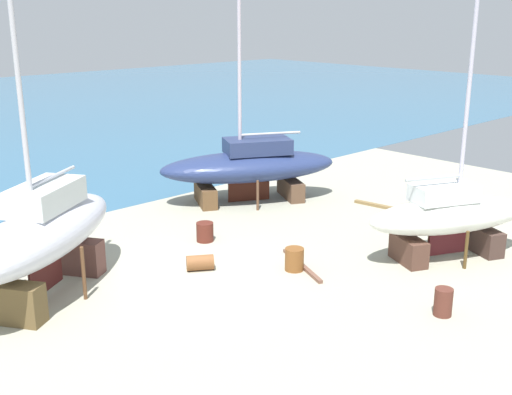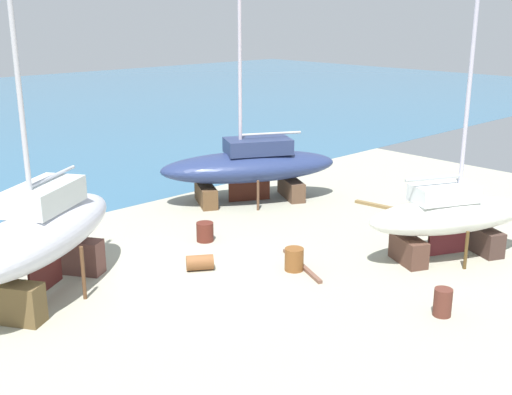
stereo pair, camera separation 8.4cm
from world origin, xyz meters
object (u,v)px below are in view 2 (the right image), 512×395
at_px(barrel_rust_near, 205,232).
at_px(barrel_tipped_right, 294,259).
at_px(worker, 442,202).
at_px(barrel_tipped_left, 443,302).
at_px(sailboat_small_center, 250,165).
at_px(barrel_ochre, 200,263).
at_px(sailboat_mid_port, 449,216).
at_px(sailboat_large_starboard, 42,234).

distance_m(barrel_rust_near, barrel_tipped_right, 4.45).
distance_m(worker, barrel_tipped_right, 8.58).
bearing_deg(barrel_tipped_left, sailboat_small_center, 72.62).
bearing_deg(barrel_ochre, barrel_rust_near, 47.49).
relative_size(sailboat_mid_port, barrel_tipped_left, 11.15).
relative_size(worker, barrel_rust_near, 2.20).
bearing_deg(barrel_rust_near, barrel_tipped_right, -84.62).
distance_m(barrel_tipped_right, barrel_tipped_left, 5.45).
distance_m(sailboat_small_center, barrel_ochre, 8.78).
height_order(barrel_rust_near, barrel_tipped_right, barrel_tipped_right).
distance_m(worker, barrel_tipped_left, 9.20).
bearing_deg(barrel_tipped_left, sailboat_large_starboard, 129.74).
height_order(sailboat_small_center, barrel_tipped_right, sailboat_small_center).
xyz_separation_m(sailboat_large_starboard, barrel_ochre, (4.80, -1.78, -1.79)).
bearing_deg(sailboat_large_starboard, worker, 130.13).
height_order(sailboat_large_starboard, barrel_ochre, sailboat_large_starboard).
bearing_deg(barrel_ochre, worker, -15.00).
xyz_separation_m(sailboat_large_starboard, barrel_tipped_right, (7.19, -4.07, -1.65)).
xyz_separation_m(sailboat_mid_port, worker, (3.63, 2.39, -0.75)).
xyz_separation_m(barrel_rust_near, barrel_tipped_left, (1.11, -9.84, 0.05)).
distance_m(sailboat_small_center, barrel_tipped_left, 13.38).
height_order(sailboat_small_center, worker, sailboat_small_center).
height_order(sailboat_large_starboard, sailboat_small_center, sailboat_small_center).
bearing_deg(worker, sailboat_large_starboard, 50.55).
distance_m(barrel_tipped_right, barrel_ochre, 3.30).
relative_size(worker, barrel_tipped_right, 2.07).
xyz_separation_m(sailboat_large_starboard, sailboat_small_center, (11.86, 3.24, -0.33)).
bearing_deg(barrel_tipped_left, barrel_tipped_right, 97.27).
height_order(sailboat_small_center, barrel_ochre, sailboat_small_center).
distance_m(sailboat_mid_port, sailboat_large_starboard, 14.04).
height_order(sailboat_mid_port, sailboat_small_center, sailboat_small_center).
relative_size(barrel_tipped_right, barrel_tipped_left, 0.94).
height_order(sailboat_small_center, barrel_tipped_left, sailboat_small_center).
height_order(worker, barrel_tipped_left, worker).
bearing_deg(sailboat_mid_port, barrel_tipped_left, -125.49).
height_order(sailboat_mid_port, sailboat_large_starboard, sailboat_large_starboard).
xyz_separation_m(worker, barrel_ochre, (-10.93, 2.93, -0.59)).
bearing_deg(worker, sailboat_mid_port, 100.57).
relative_size(sailboat_small_center, barrel_rust_near, 19.36).
distance_m(sailboat_small_center, worker, 8.88).
relative_size(worker, barrel_tipped_left, 1.95).
bearing_deg(sailboat_mid_port, sailboat_small_center, 116.52).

